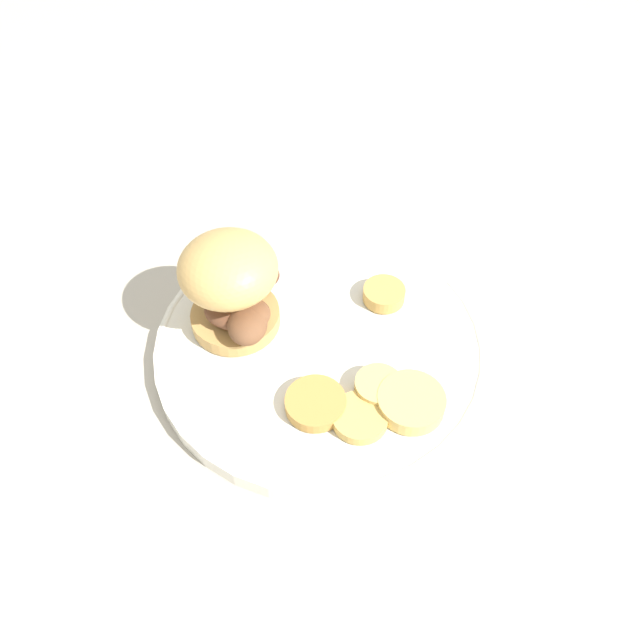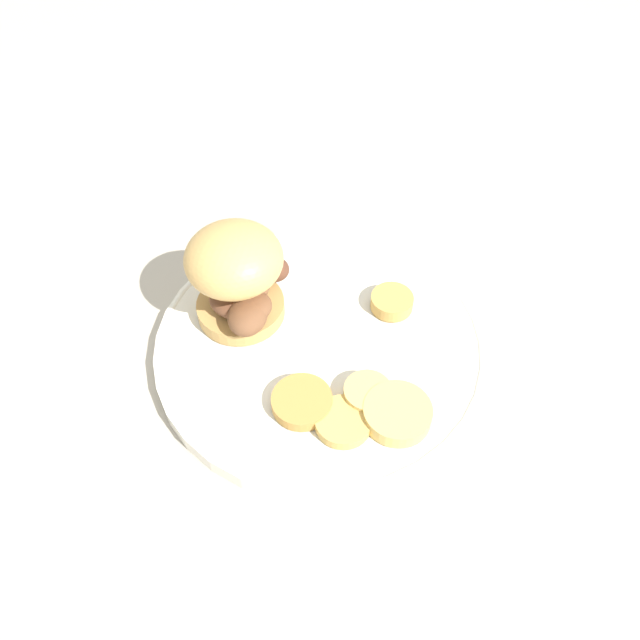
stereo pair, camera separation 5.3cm
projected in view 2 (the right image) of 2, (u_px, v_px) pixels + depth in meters
name	position (u px, v px, depth m)	size (l,w,h in m)	color
ground_plane	(320.00, 351.00, 0.56)	(4.00, 4.00, 0.00)	#B2A899
dinner_plate	(320.00, 344.00, 0.55)	(0.29, 0.29, 0.02)	white
sandwich	(239.00, 275.00, 0.53)	(0.09, 0.11, 0.09)	tan
potato_round_0	(368.00, 394.00, 0.50)	(0.04, 0.04, 0.01)	#DBB766
potato_round_1	(343.00, 422.00, 0.49)	(0.05, 0.05, 0.01)	tan
potato_round_2	(302.00, 402.00, 0.50)	(0.05, 0.05, 0.01)	#BC8942
potato_round_3	(397.00, 413.00, 0.49)	(0.05, 0.05, 0.01)	#DBB766
potato_round_4	(392.00, 302.00, 0.57)	(0.04, 0.04, 0.01)	tan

